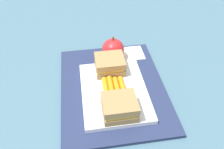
{
  "coord_description": "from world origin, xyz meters",
  "views": [
    {
      "loc": [
        -0.45,
        0.07,
        0.47
      ],
      "look_at": [
        0.01,
        0.0,
        0.04
      ],
      "focal_mm": 38.07,
      "sensor_mm": 36.0,
      "label": 1
    }
  ],
  "objects": [
    {
      "name": "food_tray",
      "position": [
        -0.03,
        0.0,
        0.02
      ],
      "size": [
        0.23,
        0.17,
        0.01
      ],
      "primitive_type": "cube",
      "color": "white",
      "rests_on": "lunchbag_mat"
    },
    {
      "name": "carrot_sticks_bundle",
      "position": [
        -0.02,
        -0.0,
        0.03
      ],
      "size": [
        0.08,
        0.06,
        0.02
      ],
      "color": "orange",
      "rests_on": "food_tray"
    },
    {
      "name": "ground_plane",
      "position": [
        0.0,
        0.0,
        0.0
      ],
      "size": [
        2.4,
        2.4,
        0.0
      ],
      "primitive_type": "plane",
      "color": "#42667A"
    },
    {
      "name": "sandwich_half_right",
      "position": [
        0.05,
        0.0,
        0.04
      ],
      "size": [
        0.07,
        0.08,
        0.04
      ],
      "color": "#9E7A4C",
      "rests_on": "food_tray"
    },
    {
      "name": "apple",
      "position": [
        0.12,
        -0.02,
        0.04
      ],
      "size": [
        0.07,
        0.07,
        0.08
      ],
      "color": "red",
      "rests_on": "lunchbag_mat"
    },
    {
      "name": "sandwich_half_left",
      "position": [
        -0.1,
        0.0,
        0.04
      ],
      "size": [
        0.07,
        0.08,
        0.04
      ],
      "color": "#9E7A4C",
      "rests_on": "food_tray"
    },
    {
      "name": "paper_napkin",
      "position": [
        0.14,
        -0.08,
        0.01
      ],
      "size": [
        0.07,
        0.07,
        0.0
      ],
      "primitive_type": "cube",
      "rotation": [
        0.0,
        0.0,
        0.01
      ],
      "color": "white",
      "rests_on": "lunchbag_mat"
    },
    {
      "name": "lunchbag_mat",
      "position": [
        0.0,
        0.0,
        0.01
      ],
      "size": [
        0.36,
        0.28,
        0.01
      ],
      "primitive_type": "cube",
      "color": "navy",
      "rests_on": "ground_plane"
    }
  ]
}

